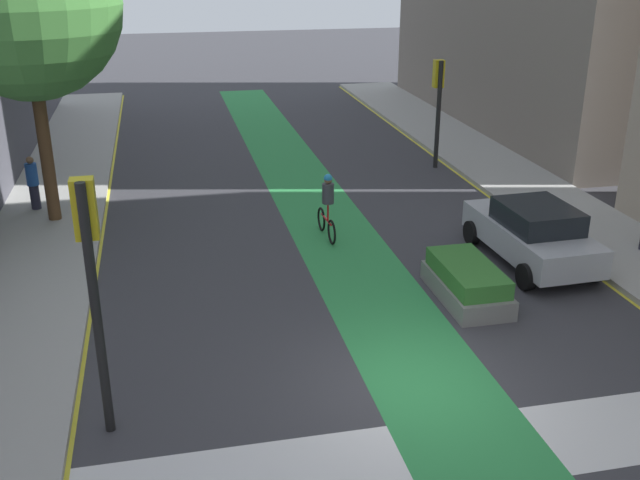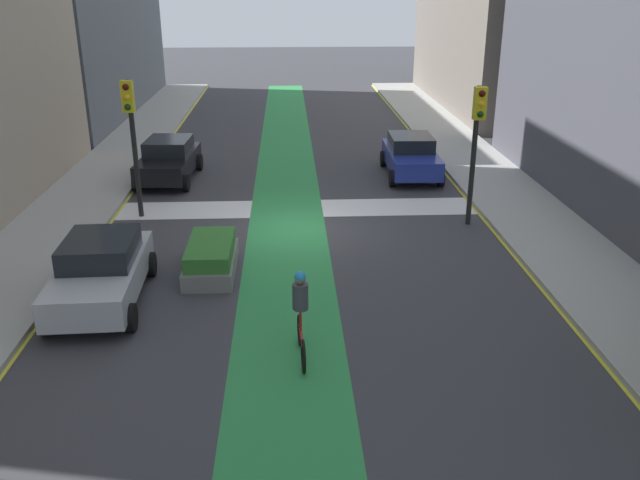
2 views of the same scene
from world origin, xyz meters
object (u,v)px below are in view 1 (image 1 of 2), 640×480
object	(u,v)px
car_silver_right_far	(532,233)
pedestrian_sidewalk_left_a	(33,183)
traffic_signal_far_right	(438,93)
cyclist_in_lane	(327,205)
street_tree_near	(25,5)
traffic_signal_near_left	(90,261)
median_planter	(467,282)

from	to	relation	value
car_silver_right_far	pedestrian_sidewalk_left_a	bearing A→B (deg)	152.77
car_silver_right_far	pedestrian_sidewalk_left_a	world-z (taller)	pedestrian_sidewalk_left_a
traffic_signal_far_right	car_silver_right_far	size ratio (longest dim) A/B	0.89
cyclist_in_lane	street_tree_near	bearing A→B (deg)	159.34
traffic_signal_far_right	cyclist_in_lane	world-z (taller)	traffic_signal_far_right
traffic_signal_near_left	cyclist_in_lane	distance (m)	9.53
traffic_signal_near_left	median_planter	size ratio (longest dim) A/B	1.64
street_tree_near	car_silver_right_far	bearing A→B (deg)	-24.49
cyclist_in_lane	pedestrian_sidewalk_left_a	world-z (taller)	cyclist_in_lane
traffic_signal_near_left	car_silver_right_far	bearing A→B (deg)	25.54
cyclist_in_lane	pedestrian_sidewalk_left_a	xyz separation A→B (m)	(-8.08, 3.85, -0.00)
car_silver_right_far	median_planter	distance (m)	2.91
traffic_signal_far_right	median_planter	size ratio (longest dim) A/B	1.45
cyclist_in_lane	median_planter	world-z (taller)	cyclist_in_lane
street_tree_near	cyclist_in_lane	bearing A→B (deg)	-20.66
car_silver_right_far	pedestrian_sidewalk_left_a	distance (m)	14.33
car_silver_right_far	cyclist_in_lane	distance (m)	5.39
pedestrian_sidewalk_left_a	median_planter	bearing A→B (deg)	-38.27
median_planter	street_tree_near	bearing A→B (deg)	143.74
pedestrian_sidewalk_left_a	street_tree_near	world-z (taller)	street_tree_near
traffic_signal_near_left	cyclist_in_lane	world-z (taller)	traffic_signal_near_left
traffic_signal_far_right	car_silver_right_far	xyz separation A→B (m)	(-0.72, -8.79, -1.88)
car_silver_right_far	street_tree_near	world-z (taller)	street_tree_near
median_planter	car_silver_right_far	bearing A→B (deg)	33.84
cyclist_in_lane	street_tree_near	size ratio (longest dim) A/B	0.22
traffic_signal_far_right	car_silver_right_far	distance (m)	9.02
traffic_signal_far_right	pedestrian_sidewalk_left_a	xyz separation A→B (m)	(-13.46, -2.23, -1.71)
cyclist_in_lane	traffic_signal_far_right	bearing A→B (deg)	48.48
traffic_signal_far_right	median_planter	distance (m)	11.09
car_silver_right_far	pedestrian_sidewalk_left_a	xyz separation A→B (m)	(-12.74, 6.55, 0.16)
car_silver_right_far	cyclist_in_lane	world-z (taller)	cyclist_in_lane
traffic_signal_near_left	pedestrian_sidewalk_left_a	distance (m)	11.87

